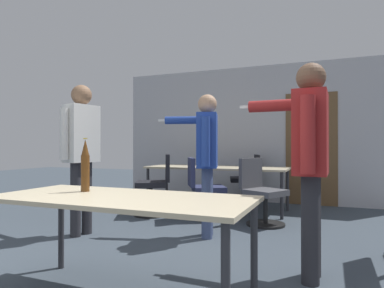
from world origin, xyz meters
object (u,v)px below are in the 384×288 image
at_px(office_chair_far_right, 247,181).
at_px(person_far_watching, 309,149).
at_px(person_center_tall, 206,150).
at_px(person_near_casual, 81,143).
at_px(office_chair_near_pushed, 261,194).
at_px(office_chair_far_left, 204,191).
at_px(office_chair_mid_tucked, 156,186).
at_px(beer_bottle, 85,166).

bearing_deg(office_chair_far_right, person_far_watching, -176.86).
height_order(person_center_tall, office_chair_far_right, person_center_tall).
xyz_separation_m(person_far_watching, person_near_casual, (-2.65, 0.41, 0.06)).
bearing_deg(office_chair_near_pushed, person_far_watching, 50.12).
height_order(person_far_watching, office_chair_near_pushed, person_far_watching).
bearing_deg(office_chair_far_left, office_chair_mid_tucked, -116.05).
distance_m(person_center_tall, office_chair_near_pushed, 1.18).
height_order(person_center_tall, beer_bottle, person_center_tall).
relative_size(person_center_tall, office_chair_near_pushed, 1.87).
relative_size(office_chair_far_left, office_chair_near_pushed, 1.00).
distance_m(person_far_watching, beer_bottle, 1.78).
relative_size(office_chair_mid_tucked, beer_bottle, 2.30).
relative_size(office_chair_far_right, office_chair_near_pushed, 1.01).
bearing_deg(person_center_tall, office_chair_far_right, -13.97).
xyz_separation_m(person_far_watching, office_chair_near_pushed, (-0.73, 1.80, -0.64)).
xyz_separation_m(office_chair_far_right, beer_bottle, (-0.30, -4.14, 0.50)).
xyz_separation_m(person_far_watching, office_chair_mid_tucked, (-2.36, 1.80, -0.60)).
bearing_deg(office_chair_far_left, beer_bottle, -29.40).
relative_size(person_center_tall, office_chair_far_right, 1.85).
bearing_deg(person_center_tall, beer_bottle, 151.91).
relative_size(person_center_tall, office_chair_far_left, 1.88).
relative_size(person_far_watching, office_chair_mid_tucked, 1.84).
height_order(office_chair_far_right, office_chair_near_pushed, office_chair_far_right).
bearing_deg(beer_bottle, person_far_watching, 26.29).
xyz_separation_m(office_chair_far_left, office_chair_near_pushed, (0.86, -0.04, 0.00)).
xyz_separation_m(person_center_tall, person_far_watching, (1.21, -0.92, 0.03)).
distance_m(person_near_casual, beer_bottle, 1.61).
xyz_separation_m(office_chair_mid_tucked, beer_bottle, (0.77, -2.58, 0.47)).
relative_size(office_chair_far_left, office_chair_far_right, 0.99).
distance_m(office_chair_mid_tucked, office_chair_far_right, 1.90).
distance_m(person_near_casual, office_chair_mid_tucked, 1.56).
xyz_separation_m(person_near_casual, office_chair_far_right, (1.36, 2.95, -0.69)).
bearing_deg(office_chair_near_pushed, person_center_tall, -0.66).
relative_size(office_chair_near_pushed, beer_bottle, 2.20).
distance_m(office_chair_far_left, beer_bottle, 2.67).
distance_m(person_center_tall, office_chair_far_right, 2.51).
relative_size(person_far_watching, office_chair_near_pushed, 1.93).
height_order(office_chair_far_left, beer_bottle, beer_bottle).
height_order(person_near_casual, beer_bottle, person_near_casual).
bearing_deg(office_chair_mid_tucked, person_far_watching, -154.32).
bearing_deg(office_chair_mid_tucked, office_chair_far_right, -61.69).
bearing_deg(person_far_watching, beer_bottle, 117.90).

